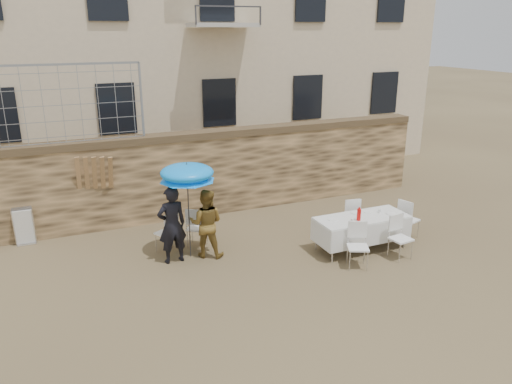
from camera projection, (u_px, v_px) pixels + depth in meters
name	position (u px, v px, depth m)	size (l,w,h in m)	color
ground	(283.00, 302.00, 9.13)	(80.00, 80.00, 0.00)	brown
stone_wall	(200.00, 174.00, 13.15)	(13.00, 0.50, 2.20)	olive
chain_link_fence	(71.00, 105.00, 11.40)	(3.20, 0.06, 1.80)	gray
man_suit	(172.00, 225.00, 10.45)	(0.61, 0.40, 1.68)	black
woman_dress	(206.00, 223.00, 10.75)	(0.74, 0.58, 1.52)	#A37B32
umbrella	(187.00, 176.00, 10.37)	(1.17, 1.17, 1.96)	#3F3F44
couple_chair_left	(167.00, 232.00, 11.04)	(0.48, 0.48, 0.96)	white
couple_chair_right	(197.00, 227.00, 11.30)	(0.48, 0.48, 0.96)	white
banquet_table	(362.00, 219.00, 11.10)	(2.10, 0.85, 0.78)	silver
soda_bottle	(359.00, 215.00, 10.84)	(0.09, 0.09, 0.26)	red
table_chair_front_left	(358.00, 246.00, 10.30)	(0.48, 0.48, 0.96)	white
table_chair_front_right	(401.00, 238.00, 10.71)	(0.48, 0.48, 0.96)	white
table_chair_back	(349.00, 216.00, 11.95)	(0.48, 0.48, 0.96)	white
table_chair_side	(408.00, 219.00, 11.79)	(0.48, 0.48, 0.96)	white
chair_stack_right	(24.00, 224.00, 11.49)	(0.46, 0.32, 0.92)	white
wood_planks	(94.00, 193.00, 11.98)	(0.70, 0.20, 2.00)	#A37749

